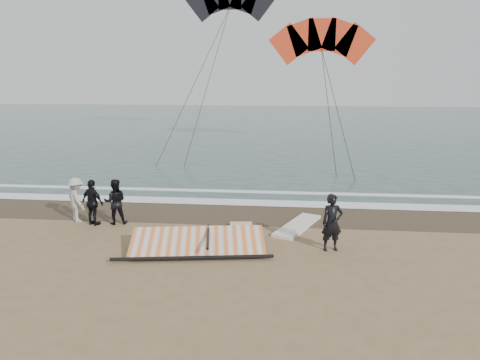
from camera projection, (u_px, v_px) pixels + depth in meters
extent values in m
plane|color=#8C704C|center=(233.00, 263.00, 12.61)|extent=(120.00, 120.00, 0.00)
cube|color=#233838|center=(273.00, 126.00, 44.60)|extent=(120.00, 54.00, 0.02)
cube|color=#4C3D2B|center=(247.00, 213.00, 16.97)|extent=(120.00, 2.80, 0.01)
cube|color=white|center=(250.00, 202.00, 18.32)|extent=(120.00, 0.90, 0.01)
cube|color=white|center=(253.00, 192.00, 19.97)|extent=(120.00, 0.45, 0.01)
imported|color=black|center=(332.00, 223.00, 13.32)|extent=(0.69, 0.54, 1.67)
cube|color=white|center=(242.00, 236.00, 14.47)|extent=(1.06, 2.71, 0.11)
cube|color=silver|center=(298.00, 226.00, 15.47)|extent=(1.67, 2.66, 0.11)
imported|color=black|center=(115.00, 202.00, 15.70)|extent=(0.88, 0.77, 1.54)
imported|color=black|center=(93.00, 202.00, 15.57)|extent=(0.99, 0.72, 1.56)
imported|color=#A8A9A4|center=(77.00, 200.00, 15.93)|extent=(1.12, 1.10, 1.54)
cube|color=black|center=(195.00, 242.00, 14.04)|extent=(2.68, 1.02, 0.10)
cube|color=orange|center=(198.00, 241.00, 13.38)|extent=(4.00, 2.04, 0.40)
cylinder|color=black|center=(192.00, 258.00, 12.67)|extent=(4.39, 0.78, 0.10)
cylinder|color=black|center=(208.00, 236.00, 13.32)|extent=(0.37, 1.90, 0.08)
cylinder|color=#262626|center=(328.00, 104.00, 26.32)|extent=(0.04, 0.04, 10.76)
cylinder|color=#262626|center=(336.00, 104.00, 25.83)|extent=(0.04, 0.04, 11.56)
cylinder|color=#262626|center=(199.00, 74.00, 30.07)|extent=(0.04, 0.04, 16.01)
cylinder|color=#262626|center=(211.00, 74.00, 30.17)|extent=(0.04, 0.04, 15.57)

